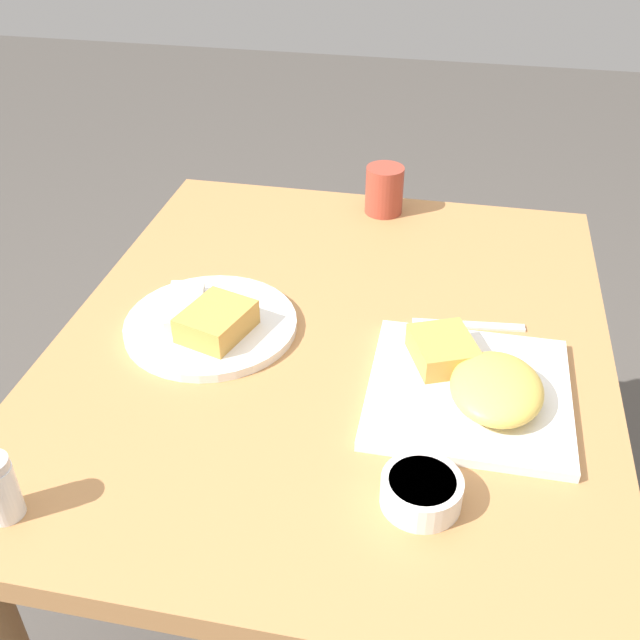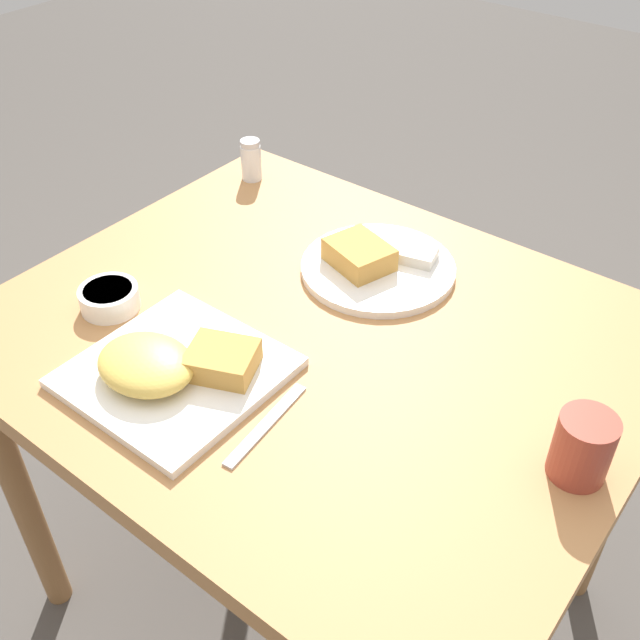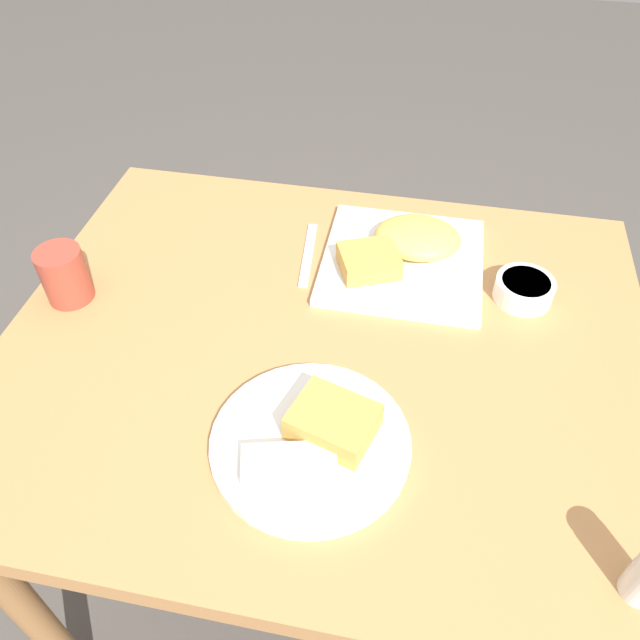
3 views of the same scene
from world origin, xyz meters
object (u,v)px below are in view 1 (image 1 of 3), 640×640
Objects in this scene: plate_square_near at (475,385)px; plate_oval_far at (210,322)px; salt_shaker at (0,491)px; coffee_mug at (384,190)px; butter_knife at (468,325)px; sauce_ramekin at (421,491)px.

plate_oval_far is at bearing 79.16° from plate_square_near.
salt_shaker is 0.88m from coffee_mug.
coffee_mug is (0.44, -0.20, 0.03)m from plate_oval_far.
coffee_mug is (0.35, 0.18, 0.04)m from butter_knife.
plate_square_near is at bearing -100.84° from plate_oval_far.
plate_square_near is at bearing -15.25° from sauce_ramekin.
plate_square_near reaches higher than plate_oval_far.
butter_knife is (0.36, -0.04, -0.02)m from sauce_ramekin.
salt_shaker is (-0.11, 0.46, 0.02)m from sauce_ramekin.
butter_knife is (0.47, -0.50, -0.03)m from salt_shaker.
coffee_mug reaches higher than sauce_ramekin.
plate_square_near is 0.17m from butter_knife.
sauce_ramekin reaches higher than butter_knife.
sauce_ramekin is 0.36m from butter_knife.
plate_oval_far is (0.08, 0.40, -0.01)m from plate_square_near.
sauce_ramekin is (-0.20, 0.05, -0.00)m from plate_square_near.
salt_shaker is at bearing 158.91° from coffee_mug.
sauce_ramekin is at bearing -128.70° from plate_oval_far.
sauce_ramekin is 0.73m from coffee_mug.
plate_oval_far is 0.39m from butter_knife.
coffee_mug is at bearing 20.22° from plate_square_near.
plate_square_near is 0.55m from coffee_mug.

